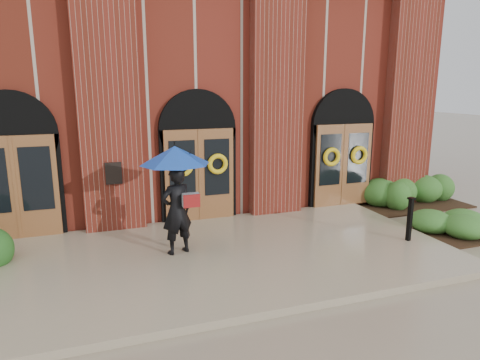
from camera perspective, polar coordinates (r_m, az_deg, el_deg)
name	(u,v)px	position (r m, az deg, el deg)	size (l,w,h in m)	color
ground	(231,261)	(9.60, -1.27, -10.74)	(90.00, 90.00, 0.00)	gray
landing	(228,255)	(9.70, -1.55, -10.00)	(10.00, 5.30, 0.15)	gray
church_building	(161,93)	(17.39, -10.46, 11.38)	(16.20, 12.53, 7.00)	maroon
man_with_umbrella	(176,179)	(9.25, -8.56, 0.10)	(1.87, 1.87, 2.39)	black
metal_post	(410,218)	(10.95, 21.71, -4.74)	(0.17, 0.17, 1.06)	black
hedge_wall_right	(414,194)	(14.66, 22.23, -1.70)	(3.31, 1.32, 0.85)	#2D5D20
hedge_front_right	(456,226)	(12.32, 26.89, -5.46)	(1.55, 1.33, 0.55)	#306223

